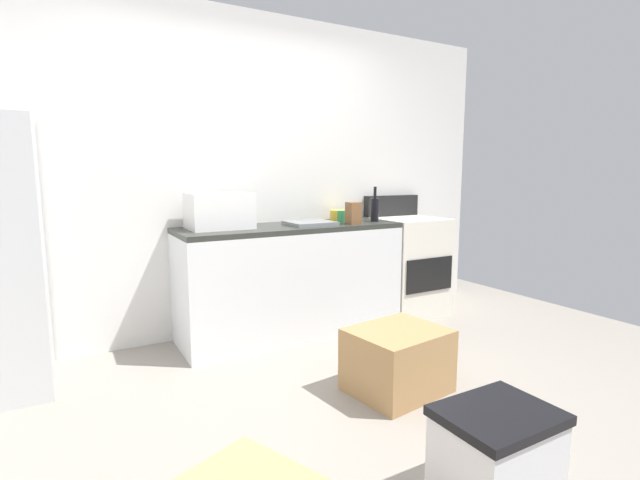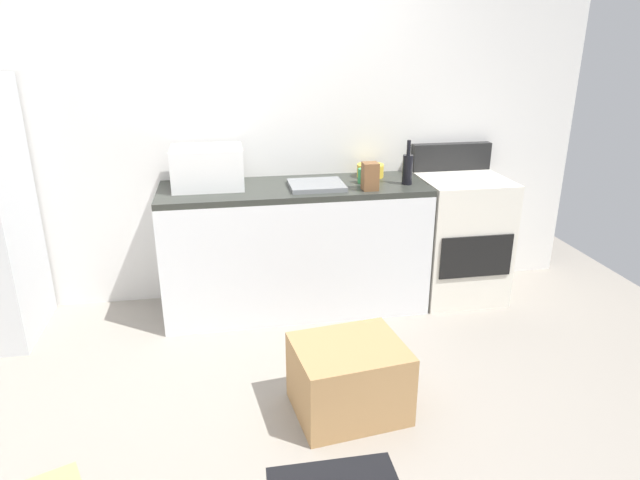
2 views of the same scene
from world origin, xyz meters
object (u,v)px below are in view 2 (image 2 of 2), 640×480
Objects in this scene: knife_block at (370,176)px; cardboard_box_medium at (349,378)px; wine_bottle at (408,168)px; mixing_bowl at (370,171)px; microwave at (207,167)px; coffee_mug at (364,176)px; stove_oven at (459,235)px.

knife_block is 0.33× the size of cardboard_box_medium.
wine_bottle is 0.32m from mixing_bowl.
microwave is 1.07m from knife_block.
coffee_mug is (1.04, -0.07, -0.09)m from microwave.
knife_block is at bearing -13.31° from microwave.
wine_bottle reaches higher than microwave.
wine_bottle is at bearing 60.33° from cardboard_box_medium.
knife_block reaches higher than mixing_bowl.
stove_oven is 2.00× the size of cardboard_box_medium.
stove_oven is at bearing 11.89° from wine_bottle.
microwave is at bearing -175.03° from mixing_bowl.
wine_bottle is (1.33, -0.15, -0.03)m from microwave.
knife_block reaches higher than coffee_mug.
wine_bottle reaches higher than knife_block.
coffee_mug is 0.18× the size of cardboard_box_medium.
mixing_bowl is at bearing 74.59° from knife_block.
knife_block is 0.36m from mixing_bowl.
knife_block is (1.04, -0.25, -0.05)m from microwave.
wine_bottle is 0.55× the size of cardboard_box_medium.
stove_oven is 3.67× the size of wine_bottle.
microwave reaches higher than mixing_bowl.
stove_oven is 6.11× the size of knife_block.
microwave is (-1.78, 0.05, 0.57)m from stove_oven.
cardboard_box_medium is at bearing -109.29° from knife_block.
stove_oven is 1.69m from cardboard_box_medium.
mixing_bowl is at bearing 127.53° from wine_bottle.
stove_oven is 0.88m from coffee_mug.
wine_bottle reaches higher than coffee_mug.
coffee_mug is 0.53× the size of mixing_bowl.
wine_bottle is 0.30m from coffee_mug.
microwave is at bearing 178.28° from stove_oven.
mixing_bowl is 1.65m from cardboard_box_medium.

